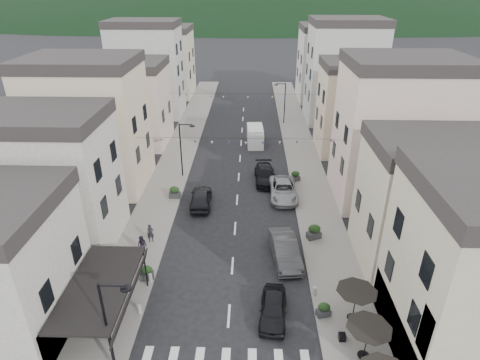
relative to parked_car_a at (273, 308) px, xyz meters
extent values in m
cube|color=slate|center=(-10.30, 26.00, -0.64)|extent=(4.00, 76.00, 0.12)
cube|color=slate|center=(4.70, 26.00, -0.64)|extent=(4.00, 76.00, 0.12)
ellipsoid|color=black|center=(-2.80, 294.00, -0.70)|extent=(640.00, 360.00, 70.00)
cube|color=black|center=(-10.30, -1.00, 2.50)|extent=(3.60, 7.50, 0.15)
cube|color=black|center=(-8.50, -1.00, 2.00)|extent=(0.34, 7.50, 0.99)
cylinder|color=black|center=(-8.60, -4.50, 0.90)|extent=(0.10, 0.10, 3.20)
cylinder|color=black|center=(-8.60, 2.50, 0.90)|extent=(0.10, 0.10, 3.20)
cube|color=#A5A197|center=(-17.30, 8.00, 4.30)|extent=(10.00, 7.00, 10.00)
cube|color=#262323|center=(-17.30, 8.00, 9.80)|extent=(10.20, 7.14, 1.00)
cube|color=beige|center=(-17.30, 18.00, 5.30)|extent=(10.00, 8.00, 12.00)
cube|color=#262323|center=(-17.30, 18.00, 11.80)|extent=(10.20, 8.16, 1.00)
cube|color=beige|center=(-17.30, 30.00, 4.05)|extent=(10.00, 8.00, 9.50)
cube|color=#262323|center=(-17.30, 30.00, 9.30)|extent=(10.20, 8.16, 1.00)
cube|color=#9D9C98|center=(-17.30, 42.00, 5.80)|extent=(10.00, 7.00, 13.00)
cube|color=#262323|center=(-17.30, 42.00, 12.80)|extent=(10.20, 7.14, 1.00)
cube|color=#B8AD92|center=(-17.30, 54.00, 4.80)|extent=(10.00, 9.00, 11.00)
cube|color=#262323|center=(-17.30, 54.00, 10.80)|extent=(10.20, 9.18, 1.00)
cube|color=#B8AD92|center=(11.70, 6.00, 3.80)|extent=(10.00, 7.00, 9.00)
cube|color=#262323|center=(11.70, 6.00, 8.80)|extent=(10.20, 7.14, 1.00)
cube|color=beige|center=(11.70, 16.00, 5.55)|extent=(10.00, 8.00, 12.50)
cube|color=#262323|center=(11.70, 16.00, 12.30)|extent=(10.20, 8.16, 1.00)
cube|color=beige|center=(11.70, 28.00, 4.30)|extent=(10.00, 7.00, 10.00)
cube|color=#262323|center=(11.70, 28.00, 9.80)|extent=(10.20, 7.14, 1.00)
cube|color=#9D9C98|center=(11.70, 40.00, 6.05)|extent=(10.00, 8.00, 13.50)
cube|color=#262323|center=(11.70, 40.00, 13.30)|extent=(10.20, 8.16, 1.00)
cube|color=#A5A197|center=(11.70, 52.00, 5.05)|extent=(10.00, 9.00, 11.50)
cube|color=#262323|center=(11.70, 52.00, 11.30)|extent=(10.20, 9.18, 1.00)
cylinder|color=black|center=(4.90, -3.20, 0.57)|extent=(0.06, 0.06, 2.30)
cone|color=black|center=(4.90, -3.20, 1.67)|extent=(2.50, 2.50, 0.55)
cylinder|color=black|center=(4.90, -3.20, -0.21)|extent=(0.70, 0.70, 0.04)
cylinder|color=black|center=(4.90, -0.40, 0.57)|extent=(0.06, 0.06, 2.30)
cone|color=black|center=(4.90, -0.40, 1.67)|extent=(2.50, 2.50, 0.55)
cylinder|color=black|center=(4.90, -0.40, -0.21)|extent=(0.70, 0.70, 0.04)
cylinder|color=black|center=(-8.90, -4.00, 2.30)|extent=(0.14, 0.14, 6.00)
cylinder|color=black|center=(-8.20, -4.00, 5.20)|extent=(1.40, 0.10, 0.10)
cylinder|color=black|center=(-7.55, -4.00, 5.05)|extent=(0.56, 0.56, 0.08)
cylinder|color=black|center=(-8.90, 20.00, 2.30)|extent=(0.14, 0.14, 6.00)
cylinder|color=black|center=(-8.20, 20.00, 5.20)|extent=(1.40, 0.10, 0.10)
cylinder|color=black|center=(-7.55, 20.00, 5.05)|extent=(0.56, 0.56, 0.08)
cylinder|color=black|center=(3.30, 38.00, 2.30)|extent=(0.14, 0.14, 6.00)
cylinder|color=black|center=(2.60, 38.00, 5.20)|extent=(1.40, 0.10, 0.10)
cylinder|color=black|center=(1.95, 38.00, 5.05)|extent=(0.56, 0.56, 0.08)
cylinder|color=gray|center=(-8.50, 0.00, -0.28)|extent=(0.26, 0.26, 0.60)
cylinder|color=gray|center=(-8.50, 3.00, -0.28)|extent=(0.26, 0.26, 0.60)
cylinder|color=gray|center=(2.90, 2.00, -0.28)|extent=(0.26, 0.26, 0.60)
cylinder|color=black|center=(-2.80, 16.00, 5.30)|extent=(19.00, 0.02, 0.02)
cone|color=beige|center=(-11.51, 16.00, 5.11)|extent=(0.28, 0.28, 0.24)
cone|color=navy|center=(-9.93, 16.00, 5.02)|extent=(0.28, 0.28, 0.24)
cone|color=beige|center=(-8.34, 16.00, 4.94)|extent=(0.28, 0.28, 0.24)
cone|color=navy|center=(-6.76, 16.00, 4.88)|extent=(0.28, 0.28, 0.24)
cone|color=beige|center=(-5.17, 16.00, 4.83)|extent=(0.28, 0.28, 0.24)
cone|color=navy|center=(-3.59, 16.00, 4.81)|extent=(0.28, 0.28, 0.24)
cone|color=beige|center=(-2.01, 16.00, 4.81)|extent=(0.28, 0.28, 0.24)
cone|color=navy|center=(-0.42, 16.00, 4.83)|extent=(0.28, 0.28, 0.24)
cone|color=beige|center=(1.16, 16.00, 4.88)|extent=(0.28, 0.28, 0.24)
cone|color=navy|center=(2.74, 16.00, 4.94)|extent=(0.28, 0.28, 0.24)
cone|color=beige|center=(4.33, 16.00, 5.02)|extent=(0.28, 0.28, 0.24)
cone|color=navy|center=(5.91, 16.00, 5.11)|extent=(0.28, 0.28, 0.24)
cylinder|color=black|center=(-2.80, 32.00, 5.30)|extent=(19.00, 0.02, 0.02)
cone|color=beige|center=(-11.51, 32.00, 5.11)|extent=(0.28, 0.28, 0.24)
cone|color=navy|center=(-9.93, 32.00, 5.02)|extent=(0.28, 0.28, 0.24)
cone|color=beige|center=(-8.34, 32.00, 4.94)|extent=(0.28, 0.28, 0.24)
cone|color=navy|center=(-6.76, 32.00, 4.88)|extent=(0.28, 0.28, 0.24)
cone|color=beige|center=(-5.17, 32.00, 4.83)|extent=(0.28, 0.28, 0.24)
cone|color=navy|center=(-3.59, 32.00, 4.81)|extent=(0.28, 0.28, 0.24)
cone|color=beige|center=(-2.01, 32.00, 4.81)|extent=(0.28, 0.28, 0.24)
cone|color=navy|center=(-0.42, 32.00, 4.83)|extent=(0.28, 0.28, 0.24)
cone|color=beige|center=(1.16, 32.00, 4.88)|extent=(0.28, 0.28, 0.24)
cone|color=navy|center=(2.74, 32.00, 4.94)|extent=(0.28, 0.28, 0.24)
cone|color=beige|center=(4.33, 32.00, 5.02)|extent=(0.28, 0.28, 0.24)
cone|color=navy|center=(5.91, 32.00, 5.11)|extent=(0.28, 0.28, 0.24)
imported|color=black|center=(0.00, 0.00, 0.00)|extent=(2.04, 4.26, 1.41)
imported|color=#38383A|center=(1.16, 5.94, 0.16)|extent=(2.47, 5.41, 1.72)
imported|color=gray|center=(1.70, 15.71, 0.08)|extent=(2.63, 5.66, 1.57)
imported|color=black|center=(0.00, 19.06, 0.04)|extent=(2.31, 5.20, 1.48)
imported|color=black|center=(-6.17, 13.90, 0.11)|extent=(2.13, 4.83, 1.62)
cube|color=silver|center=(-1.00, 29.88, 0.34)|extent=(2.18, 5.06, 2.08)
cube|color=silver|center=(-0.97, 29.26, 1.43)|extent=(2.06, 3.40, 0.52)
cylinder|color=black|center=(-1.75, 27.98, -0.34)|extent=(0.29, 0.74, 0.73)
cylinder|color=black|center=(-0.09, 28.05, -0.34)|extent=(0.29, 0.74, 0.73)
cylinder|color=black|center=(-1.91, 31.72, -0.34)|extent=(0.29, 0.74, 0.73)
cylinder|color=black|center=(-0.25, 31.79, -0.34)|extent=(0.29, 0.74, 0.73)
imported|color=black|center=(-9.54, 7.79, 0.19)|extent=(0.66, 0.54, 1.55)
imported|color=#261F2A|center=(-9.76, 6.01, 0.25)|extent=(0.94, 0.81, 1.67)
cube|color=#2B2B2D|center=(-8.80, 3.26, -0.34)|extent=(1.09, 0.78, 0.49)
ellipsoid|color=black|center=(-8.80, 3.26, 0.20)|extent=(0.86, 0.55, 0.63)
cube|color=#2D2D2F|center=(-8.88, 15.07, -0.31)|extent=(1.08, 0.60, 0.54)
ellipsoid|color=black|center=(-8.88, 15.07, 0.28)|extent=(0.95, 0.61, 0.69)
cube|color=#302F32|center=(3.20, 0.10, -0.36)|extent=(0.99, 0.72, 0.44)
ellipsoid|color=black|center=(3.20, 0.10, 0.13)|extent=(0.78, 0.50, 0.57)
cube|color=#323235|center=(3.74, 8.59, -0.30)|extent=(1.30, 1.00, 0.57)
ellipsoid|color=black|center=(3.74, 8.59, 0.33)|extent=(1.01, 0.64, 0.73)
cube|color=#313134|center=(3.20, 19.07, -0.34)|extent=(1.12, 0.88, 0.50)
ellipsoid|color=black|center=(3.20, 19.07, 0.21)|extent=(0.87, 0.56, 0.63)
camera|label=1|loc=(-1.55, -18.90, 18.59)|focal=30.00mm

